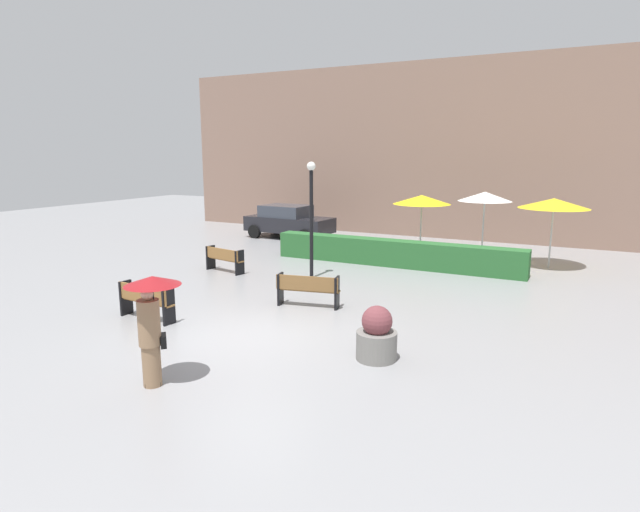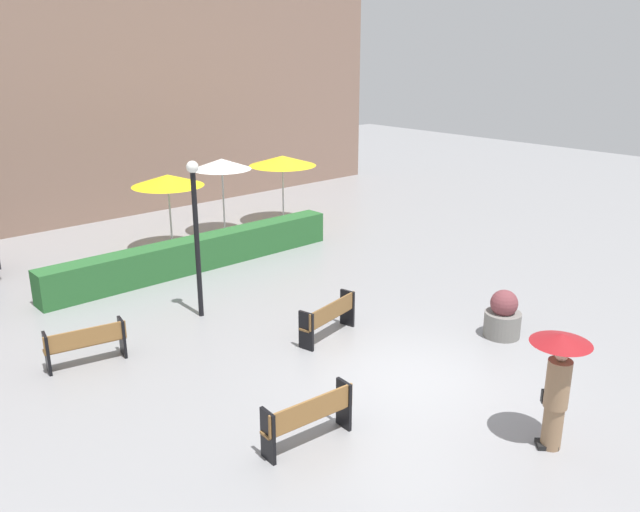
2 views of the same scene
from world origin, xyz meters
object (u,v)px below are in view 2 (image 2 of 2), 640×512
at_px(bench_far_left, 86,342).
at_px(patio_umbrella_white, 222,164).
at_px(lamp_post, 196,223).
at_px(bench_mid_center, 329,316).
at_px(planter_pot, 503,316).
at_px(patio_umbrella_yellow, 168,180).
at_px(pedestrian_with_umbrella, 558,376).
at_px(patio_umbrella_yellow_far, 283,161).
at_px(bench_near_left, 309,416).

relative_size(bench_far_left, patio_umbrella_white, 0.63).
height_order(bench_far_left, lamp_post, lamp_post).
height_order(bench_mid_center, bench_far_left, bench_mid_center).
relative_size(bench_far_left, planter_pot, 1.49).
relative_size(bench_far_left, patio_umbrella_yellow, 0.67).
bearing_deg(patio_umbrella_yellow, bench_mid_center, -94.75).
bearing_deg(planter_pot, pedestrian_with_umbrella, -136.43).
height_order(lamp_post, patio_umbrella_yellow_far, lamp_post).
height_order(bench_far_left, pedestrian_with_umbrella, pedestrian_with_umbrella).
bearing_deg(bench_near_left, pedestrian_with_umbrella, -42.56).
bearing_deg(patio_umbrella_yellow, bench_far_left, -132.49).
bearing_deg(bench_far_left, planter_pot, -33.22).
xyz_separation_m(patio_umbrella_yellow, patio_umbrella_white, (2.28, 0.44, 0.17)).
bearing_deg(lamp_post, bench_mid_center, -63.63).
bearing_deg(pedestrian_with_umbrella, patio_umbrella_yellow_far, 68.22).
distance_m(bench_near_left, pedestrian_with_umbrella, 3.99).
relative_size(lamp_post, patio_umbrella_yellow_far, 1.52).
bearing_deg(bench_near_left, lamp_post, 74.93).
bearing_deg(patio_umbrella_yellow_far, lamp_post, -142.27).
height_order(planter_pot, patio_umbrella_yellow_far, patio_umbrella_yellow_far).
bearing_deg(patio_umbrella_yellow_far, bench_far_left, -149.28).
relative_size(bench_mid_center, bench_far_left, 1.05).
distance_m(bench_mid_center, patio_umbrella_yellow_far, 9.95).
height_order(bench_near_left, patio_umbrella_yellow_far, patio_umbrella_yellow_far).
bearing_deg(planter_pot, bench_far_left, 146.78).
bearing_deg(lamp_post, bench_far_left, -168.83).
height_order(bench_mid_center, patio_umbrella_white, patio_umbrella_white).
bearing_deg(bench_near_left, patio_umbrella_white, 62.10).
height_order(pedestrian_with_umbrella, lamp_post, lamp_post).
relative_size(patio_umbrella_yellow, patio_umbrella_yellow_far, 0.98).
distance_m(bench_mid_center, bench_far_left, 5.11).
height_order(bench_near_left, planter_pot, planter_pot).
height_order(bench_near_left, lamp_post, lamp_post).
bearing_deg(patio_umbrella_white, pedestrian_with_umbrella, -102.42).
relative_size(bench_near_left, patio_umbrella_yellow_far, 0.68).
xyz_separation_m(bench_near_left, bench_far_left, (-1.54, 5.11, -0.03)).
relative_size(bench_mid_center, patio_umbrella_white, 0.66).
xyz_separation_m(pedestrian_with_umbrella, lamp_post, (-1.35, 8.37, 1.04)).
distance_m(lamp_post, patio_umbrella_yellow, 5.50).
bearing_deg(pedestrian_with_umbrella, planter_pot, 43.57).
xyz_separation_m(lamp_post, patio_umbrella_white, (4.41, 5.51, 0.11)).
bearing_deg(lamp_post, patio_umbrella_yellow_far, 37.73).
relative_size(bench_far_left, patio_umbrella_yellow_far, 0.66).
relative_size(lamp_post, patio_umbrella_yellow, 1.54).
bearing_deg(patio_umbrella_yellow, bench_near_left, -108.77).
relative_size(pedestrian_with_umbrella, patio_umbrella_yellow_far, 0.80).
height_order(bench_mid_center, planter_pot, planter_pot).
height_order(bench_far_left, patio_umbrella_yellow, patio_umbrella_yellow).
bearing_deg(patio_umbrella_yellow_far, planter_pot, -102.67).
bearing_deg(bench_mid_center, bench_near_left, -137.33).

